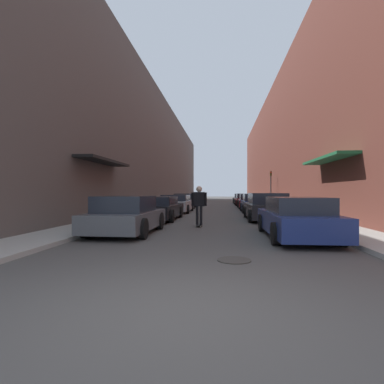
# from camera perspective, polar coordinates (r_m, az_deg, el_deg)

# --- Properties ---
(ground) EXTENTS (131.70, 131.70, 0.00)m
(ground) POSITION_cam_1_polar(r_m,az_deg,el_deg) (27.52, 4.81, -2.94)
(ground) COLOR #4C4947
(curb_strip_left) EXTENTS (1.80, 59.86, 0.12)m
(curb_strip_left) POSITION_cam_1_polar(r_m,az_deg,el_deg) (33.89, -3.03, -2.28)
(curb_strip_left) COLOR #A3A099
(curb_strip_left) RESTS_ON ground
(curb_strip_right) EXTENTS (1.80, 59.86, 0.12)m
(curb_strip_right) POSITION_cam_1_polar(r_m,az_deg,el_deg) (33.76, 13.04, -2.29)
(curb_strip_right) COLOR #A3A099
(curb_strip_right) RESTS_ON ground
(building_row_left) EXTENTS (4.90, 59.86, 11.44)m
(building_row_left) POSITION_cam_1_polar(r_m,az_deg,el_deg) (34.69, -7.80, 7.13)
(building_row_left) COLOR #564C47
(building_row_left) RESTS_ON ground
(building_row_right) EXTENTS (4.90, 59.86, 12.47)m
(building_row_right) POSITION_cam_1_polar(r_m,az_deg,el_deg) (34.55, 17.87, 8.03)
(building_row_right) COLOR brown
(building_row_right) RESTS_ON ground
(parked_car_left_0) EXTENTS (1.99, 3.95, 1.28)m
(parked_car_left_0) POSITION_cam_1_polar(r_m,az_deg,el_deg) (10.45, -12.40, -4.41)
(parked_car_left_0) COLOR #515459
(parked_car_left_0) RESTS_ON ground
(parked_car_left_1) EXTENTS (2.01, 4.66, 1.18)m
(parked_car_left_1) POSITION_cam_1_polar(r_m,az_deg,el_deg) (15.35, -6.41, -3.12)
(parked_car_left_1) COLOR black
(parked_car_left_1) RESTS_ON ground
(parked_car_left_2) EXTENTS (2.07, 4.46, 1.22)m
(parked_car_left_2) POSITION_cam_1_polar(r_m,az_deg,el_deg) (20.83, -3.00, -2.25)
(parked_car_left_2) COLOR #B7B7BC
(parked_car_left_2) RESTS_ON ground
(parked_car_left_3) EXTENTS (1.96, 3.95, 1.28)m
(parked_car_left_3) POSITION_cam_1_polar(r_m,az_deg,el_deg) (26.34, -1.37, -1.72)
(parked_car_left_3) COLOR #515459
(parked_car_left_3) RESTS_ON ground
(parked_car_right_0) EXTENTS (1.90, 4.46, 1.26)m
(parked_car_right_0) POSITION_cam_1_polar(r_m,az_deg,el_deg) (9.74, 19.25, -4.77)
(parked_car_right_0) COLOR navy
(parked_car_right_0) RESTS_ON ground
(parked_car_right_1) EXTENTS (2.04, 4.39, 1.36)m
(parked_car_right_1) POSITION_cam_1_polar(r_m,az_deg,el_deg) (15.49, 14.01, -2.85)
(parked_car_right_1) COLOR #232326
(parked_car_right_1) RESTS_ON ground
(parked_car_right_2) EXTENTS (1.91, 4.02, 1.29)m
(parked_car_right_2) POSITION_cam_1_polar(r_m,az_deg,el_deg) (21.22, 11.90, -2.15)
(parked_car_right_2) COLOR navy
(parked_car_right_2) RESTS_ON ground
(parked_car_right_3) EXTENTS (2.02, 4.52, 1.25)m
(parked_car_right_3) POSITION_cam_1_polar(r_m,az_deg,el_deg) (26.17, 10.93, -1.76)
(parked_car_right_3) COLOR maroon
(parked_car_right_3) RESTS_ON ground
(parked_car_right_4) EXTENTS (1.96, 4.06, 1.25)m
(parked_car_right_4) POSITION_cam_1_polar(r_m,az_deg,el_deg) (31.66, 9.93, -1.47)
(parked_car_right_4) COLOR maroon
(parked_car_right_4) RESTS_ON ground
(parked_car_right_5) EXTENTS (1.89, 4.55, 1.20)m
(parked_car_right_5) POSITION_cam_1_polar(r_m,az_deg,el_deg) (36.53, 9.32, -1.29)
(parked_car_right_5) COLOR silver
(parked_car_right_5) RESTS_ON ground
(skateboarder) EXTENTS (0.63, 0.78, 1.66)m
(skateboarder) POSITION_cam_1_polar(r_m,az_deg,el_deg) (12.25, 1.36, -1.86)
(skateboarder) COLOR black
(skateboarder) RESTS_ON ground
(manhole_cover) EXTENTS (0.70, 0.70, 0.02)m
(manhole_cover) POSITION_cam_1_polar(r_m,az_deg,el_deg) (6.39, 8.04, -12.72)
(manhole_cover) COLOR #332D28
(manhole_cover) RESTS_ON ground
(traffic_light) EXTENTS (0.16, 0.22, 3.25)m
(traffic_light) POSITION_cam_1_polar(r_m,az_deg,el_deg) (29.15, 14.79, 1.44)
(traffic_light) COLOR #2D2D2D
(traffic_light) RESTS_ON curb_strip_right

